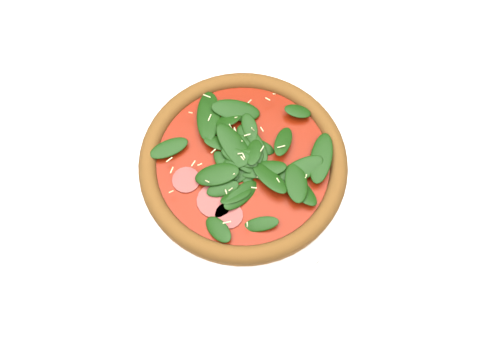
{
  "coord_description": "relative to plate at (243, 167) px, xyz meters",
  "views": [
    {
      "loc": [
        0.09,
        -0.31,
        1.49
      ],
      "look_at": [
        0.06,
        -0.01,
        0.77
      ],
      "focal_mm": 40.0,
      "sensor_mm": 36.0,
      "label": 1
    }
  ],
  "objects": [
    {
      "name": "dining_table",
      "position": [
        -0.06,
        -0.01,
        -0.11
      ],
      "size": [
        1.21,
        0.81,
        0.75
      ],
      "color": "white",
      "rests_on": "ground"
    },
    {
      "name": "ground",
      "position": [
        -0.06,
        -0.01,
        -0.76
      ],
      "size": [
        6.0,
        6.0,
        0.0
      ],
      "primitive_type": "plane",
      "color": "brown",
      "rests_on": "ground"
    },
    {
      "name": "plate",
      "position": [
        0.0,
        0.0,
        0.0
      ],
      "size": [
        0.36,
        0.36,
        0.02
      ],
      "color": "white",
      "rests_on": "dining_table"
    },
    {
      "name": "pizza",
      "position": [
        0.0,
        0.0,
        0.02
      ],
      "size": [
        0.41,
        0.41,
        0.04
      ],
      "rotation": [
        0.0,
        0.0,
        0.43
      ],
      "color": "#9C6925",
      "rests_on": "plate"
    }
  ]
}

